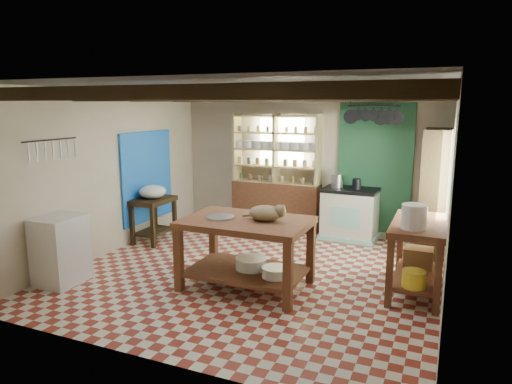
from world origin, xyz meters
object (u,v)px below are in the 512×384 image
at_px(stove, 350,214).
at_px(white_cabinet, 60,250).
at_px(work_table, 246,253).
at_px(cat, 266,213).
at_px(prep_table, 154,220).
at_px(right_counter, 417,258).

height_order(stove, white_cabinet, stove).
distance_m(work_table, cat, 0.61).
bearing_deg(cat, prep_table, 145.46).
bearing_deg(prep_table, right_counter, -7.14).
bearing_deg(work_table, right_counter, 18.10).
bearing_deg(right_counter, cat, -160.91).
bearing_deg(right_counter, prep_table, 172.99).
relative_size(work_table, white_cabinet, 1.77).
height_order(work_table, right_counter, right_counter).
bearing_deg(cat, white_cabinet, -171.04).
xyz_separation_m(prep_table, cat, (2.57, -1.16, 0.62)).
xyz_separation_m(white_cabinet, cat, (2.59, 0.90, 0.55)).
distance_m(prep_table, white_cabinet, 2.06).
relative_size(work_table, cat, 3.72).
relative_size(stove, prep_table, 1.22).
xyz_separation_m(work_table, white_cabinet, (-2.34, -0.85, -0.00)).
distance_m(stove, white_cabinet, 4.73).
bearing_deg(white_cabinet, cat, 17.59).
bearing_deg(work_table, white_cabinet, -160.26).
xyz_separation_m(work_table, stove, (0.79, 2.70, 0.00)).
xyz_separation_m(work_table, prep_table, (-2.32, 1.21, -0.07)).
height_order(stove, cat, cat).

